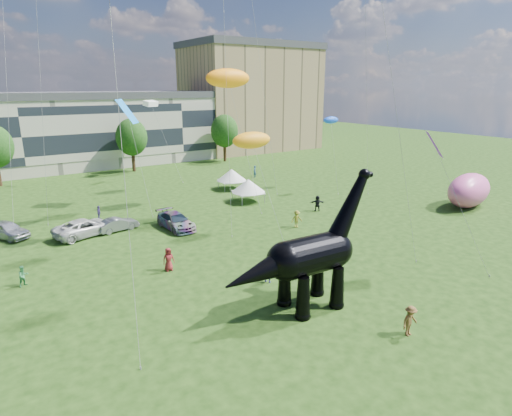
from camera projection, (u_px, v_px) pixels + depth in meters
ground at (290, 320)px, 26.94m from camera, size 220.00×220.00×0.00m
terrace_row at (18, 137)px, 70.31m from camera, size 78.00×11.00×12.00m
apartment_block at (251, 100)px, 97.15m from camera, size 28.00×18.00×22.00m
tree_mid_right at (131, 134)px, 71.68m from camera, size 5.20×5.20×9.44m
tree_far_right at (224, 128)px, 81.37m from camera, size 5.20×5.20×9.44m
dinosaur_sculpture at (306, 258)px, 27.55m from camera, size 11.35×3.25×9.27m
car_silver at (7, 230)px, 41.22m from camera, size 4.20×5.22×1.67m
car_grey at (118, 224)px, 43.31m from camera, size 4.30×2.07×1.36m
car_white at (85, 227)px, 41.86m from camera, size 6.55×4.27×1.68m
car_dark at (176, 221)px, 43.91m from camera, size 2.60×5.71×1.62m
gazebo_near at (248, 186)px, 53.77m from camera, size 4.76×4.76×2.91m
gazebo_far at (232, 175)px, 60.35m from camera, size 4.92×4.92×2.87m
inflatable_pink at (469, 190)px, 51.61m from camera, size 8.75×5.55×4.06m
visitors at (202, 240)px, 38.26m from camera, size 51.46×43.26×1.89m
kites at (236, 22)px, 44.17m from camera, size 62.33×50.62×29.64m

